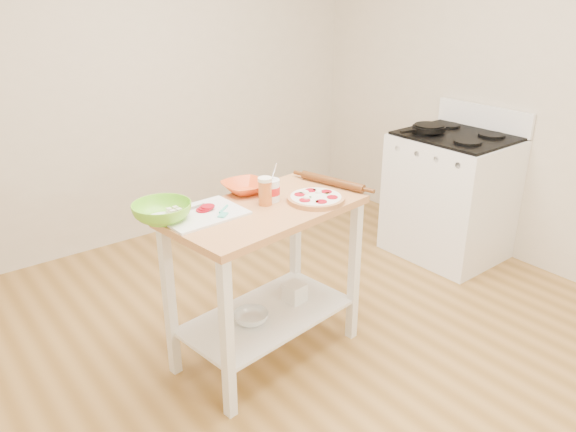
# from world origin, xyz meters

# --- Properties ---
(room_shell) EXTENTS (4.04, 4.54, 2.74)m
(room_shell) POSITION_xyz_m (0.00, 0.00, 1.35)
(room_shell) COLOR #A2773B
(room_shell) RESTS_ON ground
(prep_island) EXTENTS (1.08, 0.68, 0.90)m
(prep_island) POSITION_xyz_m (-0.19, 0.32, 0.64)
(prep_island) COLOR tan
(prep_island) RESTS_ON ground
(gas_stove) EXTENTS (0.69, 0.80, 1.11)m
(gas_stove) POSITION_xyz_m (1.66, 0.52, 0.47)
(gas_stove) COLOR white
(gas_stove) RESTS_ON ground
(skillet) EXTENTS (0.37, 0.24, 0.03)m
(skillet) POSITION_xyz_m (1.53, 0.68, 0.98)
(skillet) COLOR black
(skillet) RESTS_ON gas_stove
(pizza) EXTENTS (0.30, 0.30, 0.05)m
(pizza) POSITION_xyz_m (0.07, 0.22, 0.92)
(pizza) COLOR tan
(pizza) RESTS_ON prep_island
(cutting_board) EXTENTS (0.41, 0.32, 0.04)m
(cutting_board) POSITION_xyz_m (-0.51, 0.42, 0.91)
(cutting_board) COLOR white
(cutting_board) RESTS_ON prep_island
(spatula) EXTENTS (0.12, 0.13, 0.01)m
(spatula) POSITION_xyz_m (-0.42, 0.36, 0.92)
(spatula) COLOR #4DD2BB
(spatula) RESTS_ON cutting_board
(knife) EXTENTS (0.27, 0.08, 0.01)m
(knife) POSITION_xyz_m (-0.60, 0.47, 0.92)
(knife) COLOR silver
(knife) RESTS_ON cutting_board
(orange_bowl) EXTENTS (0.25, 0.25, 0.06)m
(orange_bowl) POSITION_xyz_m (-0.15, 0.56, 0.93)
(orange_bowl) COLOR #E45420
(orange_bowl) RESTS_ON prep_island
(green_bowl) EXTENTS (0.34, 0.34, 0.09)m
(green_bowl) POSITION_xyz_m (-0.68, 0.47, 0.94)
(green_bowl) COLOR #75CF2A
(green_bowl) RESTS_ON prep_island
(beer_pint) EXTENTS (0.07, 0.07, 0.15)m
(beer_pint) POSITION_xyz_m (-0.17, 0.34, 0.97)
(beer_pint) COLOR #C76529
(beer_pint) RESTS_ON prep_island
(yogurt_tub) EXTENTS (0.10, 0.10, 0.21)m
(yogurt_tub) POSITION_xyz_m (-0.12, 0.37, 0.96)
(yogurt_tub) COLOR white
(yogurt_tub) RESTS_ON prep_island
(rolling_pin) EXTENTS (0.15, 0.40, 0.05)m
(rolling_pin) POSITION_xyz_m (0.29, 0.34, 0.92)
(rolling_pin) COLOR brown
(rolling_pin) RESTS_ON prep_island
(shelf_glass_bowl) EXTENTS (0.26, 0.26, 0.06)m
(shelf_glass_bowl) POSITION_xyz_m (-0.31, 0.30, 0.29)
(shelf_glass_bowl) COLOR silver
(shelf_glass_bowl) RESTS_ON prep_island
(shelf_bin) EXTENTS (0.12, 0.12, 0.11)m
(shelf_bin) POSITION_xyz_m (0.02, 0.33, 0.31)
(shelf_bin) COLOR white
(shelf_bin) RESTS_ON prep_island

